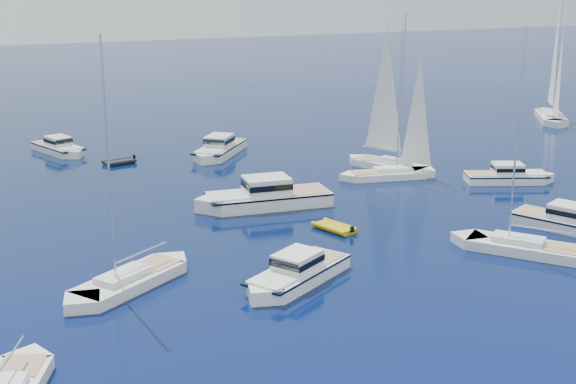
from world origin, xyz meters
The scene contains 14 objects.
ground centered at (0.00, 0.00, 0.00)m, with size 400.00×400.00×0.00m, color #091357.
motor_cruiser_right centered at (16.44, 13.21, 0.00)m, with size 3.04×9.95×2.61m, color silver, non-canonical shape.
motor_cruiser_left centered at (-7.55, 12.26, 0.00)m, with size 3.00×9.82×2.58m, color white, non-canonical shape.
motor_cruiser_centre centered at (-2.94, 28.86, 0.00)m, with size 3.86×12.60×3.31m, color silver, non-canonical shape.
motor_cruiser_far_r centered at (21.50, 26.77, 0.00)m, with size 2.78×9.08×2.38m, color white, non-canonical shape.
motor_cruiser_distant centered at (-0.09, 48.87, 0.00)m, with size 3.28×10.71×2.81m, color silver, non-canonical shape.
motor_cruiser_horizon centered at (-15.88, 57.16, 0.00)m, with size 2.76×9.04×2.37m, color silver, non-canonical shape.
sailboat_mid_r centered at (9.72, 10.75, 0.00)m, with size 2.91×11.21×16.48m, color silver, non-canonical shape.
sailboat_mid_l centered at (-17.51, 16.01, 0.00)m, with size 2.92×11.25×16.54m, color silver, non-canonical shape.
sailboat_centre centered at (11.65, 32.83, 0.00)m, with size 2.62×10.09×14.83m, color white, non-canonical shape.
sailboat_sails_r centered at (13.83, 35.75, 0.00)m, with size 2.86×11.02×16.20m, color white, non-canonical shape.
sailboat_sails_far centered at (47.88, 50.34, 0.00)m, with size 3.23×12.42×18.26m, color silver, non-canonical shape.
tender_yellow centered at (-0.34, 20.75, 0.00)m, with size 2.03×3.71×0.95m, color #C3A80B, non-canonical shape.
tender_grey_far centered at (-10.93, 49.30, 0.00)m, with size 1.91×3.45×0.95m, color black, non-canonical shape.
Camera 1 is at (-27.03, -30.26, 19.29)m, focal length 48.57 mm.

